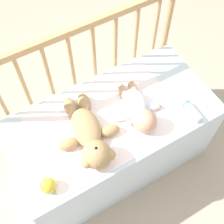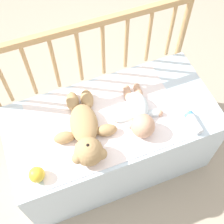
% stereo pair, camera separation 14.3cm
% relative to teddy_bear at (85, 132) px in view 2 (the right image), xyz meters
% --- Properties ---
extents(ground_plane, '(12.00, 12.00, 0.00)m').
position_rel_teddy_bear_xyz_m(ground_plane, '(0.17, 0.07, -0.61)').
color(ground_plane, tan).
extents(crib_mattress, '(1.19, 0.59, 0.55)m').
position_rel_teddy_bear_xyz_m(crib_mattress, '(0.17, 0.07, -0.33)').
color(crib_mattress, silver).
rests_on(crib_mattress, ground_plane).
extents(crib_rail, '(1.19, 0.04, 0.97)m').
position_rel_teddy_bear_xyz_m(crib_rail, '(0.17, 0.38, 0.07)').
color(crib_rail, tan).
rests_on(crib_rail, ground_plane).
extents(blanket, '(0.81, 0.55, 0.01)m').
position_rel_teddy_bear_xyz_m(blanket, '(0.13, 0.07, -0.05)').
color(blanket, white).
rests_on(blanket, crib_mattress).
extents(teddy_bear, '(0.34, 0.48, 0.15)m').
position_rel_teddy_bear_xyz_m(teddy_bear, '(0.00, 0.00, 0.00)').
color(teddy_bear, tan).
rests_on(teddy_bear, crib_mattress).
extents(baby, '(0.29, 0.37, 0.13)m').
position_rel_teddy_bear_xyz_m(baby, '(0.31, 0.01, -0.01)').
color(baby, white).
rests_on(baby, crib_mattress).
extents(toy_ball, '(0.08, 0.08, 0.08)m').
position_rel_teddy_bear_xyz_m(toy_ball, '(-0.29, -0.13, -0.02)').
color(toy_ball, yellow).
rests_on(toy_ball, crib_mattress).
extents(baby_bottle, '(0.05, 0.15, 0.05)m').
position_rel_teddy_bear_xyz_m(baby_bottle, '(0.57, -0.13, -0.03)').
color(baby_bottle, white).
rests_on(baby_bottle, crib_mattress).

